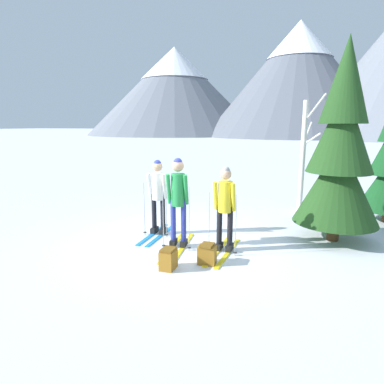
{
  "coord_description": "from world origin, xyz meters",
  "views": [
    {
      "loc": [
        2.38,
        -6.35,
        2.5
      ],
      "look_at": [
        -0.04,
        0.33,
        1.05
      ],
      "focal_mm": 30.68,
      "sensor_mm": 36.0,
      "label": 1
    }
  ],
  "objects_px": {
    "skier_in_yellow": "(225,206)",
    "backpack_on_snow_front": "(207,254)",
    "backpack_on_snow_beside": "(168,259)",
    "birch_tree_slender": "(303,155)",
    "skier_in_green": "(178,197)",
    "pine_tree_mid": "(340,151)",
    "skier_in_white": "(158,194)"
  },
  "relations": [
    {
      "from": "skier_in_yellow",
      "to": "backpack_on_snow_front",
      "type": "relative_size",
      "value": 4.53
    },
    {
      "from": "backpack_on_snow_beside",
      "to": "backpack_on_snow_front",
      "type": "bearing_deg",
      "value": 37.33
    },
    {
      "from": "birch_tree_slender",
      "to": "backpack_on_snow_beside",
      "type": "bearing_deg",
      "value": -112.75
    },
    {
      "from": "skier_in_green",
      "to": "backpack_on_snow_front",
      "type": "bearing_deg",
      "value": -38.24
    },
    {
      "from": "skier_in_green",
      "to": "pine_tree_mid",
      "type": "bearing_deg",
      "value": 26.3
    },
    {
      "from": "skier_in_green",
      "to": "backpack_on_snow_beside",
      "type": "relative_size",
      "value": 4.9
    },
    {
      "from": "birch_tree_slender",
      "to": "backpack_on_snow_front",
      "type": "bearing_deg",
      "value": -108.3
    },
    {
      "from": "backpack_on_snow_front",
      "to": "skier_in_green",
      "type": "bearing_deg",
      "value": 141.76
    },
    {
      "from": "pine_tree_mid",
      "to": "backpack_on_snow_front",
      "type": "height_order",
      "value": "pine_tree_mid"
    },
    {
      "from": "backpack_on_snow_beside",
      "to": "skier_in_green",
      "type": "bearing_deg",
      "value": 102.83
    },
    {
      "from": "skier_in_green",
      "to": "backpack_on_snow_beside",
      "type": "distance_m",
      "value": 1.42
    },
    {
      "from": "skier_in_white",
      "to": "backpack_on_snow_beside",
      "type": "xyz_separation_m",
      "value": [
        0.99,
        -1.68,
        -0.77
      ]
    },
    {
      "from": "skier_in_yellow",
      "to": "birch_tree_slender",
      "type": "distance_m",
      "value": 4.01
    },
    {
      "from": "backpack_on_snow_front",
      "to": "backpack_on_snow_beside",
      "type": "bearing_deg",
      "value": -142.67
    },
    {
      "from": "skier_in_white",
      "to": "birch_tree_slender",
      "type": "relative_size",
      "value": 0.52
    },
    {
      "from": "skier_in_yellow",
      "to": "backpack_on_snow_front",
      "type": "height_order",
      "value": "skier_in_yellow"
    },
    {
      "from": "skier_in_yellow",
      "to": "birch_tree_slender",
      "type": "xyz_separation_m",
      "value": [
        1.33,
        3.71,
        0.72
      ]
    },
    {
      "from": "skier_in_white",
      "to": "skier_in_green",
      "type": "distance_m",
      "value": 0.95
    },
    {
      "from": "birch_tree_slender",
      "to": "skier_in_white",
      "type": "bearing_deg",
      "value": -133.51
    },
    {
      "from": "pine_tree_mid",
      "to": "backpack_on_snow_front",
      "type": "relative_size",
      "value": 11.27
    },
    {
      "from": "skier_in_yellow",
      "to": "pine_tree_mid",
      "type": "distance_m",
      "value": 2.75
    },
    {
      "from": "birch_tree_slender",
      "to": "backpack_on_snow_front",
      "type": "distance_m",
      "value": 4.9
    },
    {
      "from": "birch_tree_slender",
      "to": "backpack_on_snow_front",
      "type": "xyz_separation_m",
      "value": [
        -1.47,
        -4.44,
        -1.48
      ]
    },
    {
      "from": "skier_in_green",
      "to": "pine_tree_mid",
      "type": "xyz_separation_m",
      "value": [
        3.07,
        1.52,
        0.89
      ]
    },
    {
      "from": "pine_tree_mid",
      "to": "backpack_on_snow_beside",
      "type": "xyz_separation_m",
      "value": [
        -2.82,
        -2.61,
        -1.77
      ]
    },
    {
      "from": "pine_tree_mid",
      "to": "backpack_on_snow_beside",
      "type": "bearing_deg",
      "value": -137.22
    },
    {
      "from": "skier_in_yellow",
      "to": "pine_tree_mid",
      "type": "height_order",
      "value": "pine_tree_mid"
    },
    {
      "from": "skier_in_yellow",
      "to": "backpack_on_snow_beside",
      "type": "bearing_deg",
      "value": -121.55
    },
    {
      "from": "skier_in_white",
      "to": "skier_in_green",
      "type": "height_order",
      "value": "skier_in_green"
    },
    {
      "from": "skier_in_yellow",
      "to": "birch_tree_slender",
      "type": "relative_size",
      "value": 0.52
    },
    {
      "from": "skier_in_yellow",
      "to": "pine_tree_mid",
      "type": "xyz_separation_m",
      "value": [
        2.1,
        1.44,
        1.02
      ]
    },
    {
      "from": "backpack_on_snow_front",
      "to": "backpack_on_snow_beside",
      "type": "xyz_separation_m",
      "value": [
        -0.58,
        -0.44,
        0.0
      ]
    }
  ]
}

